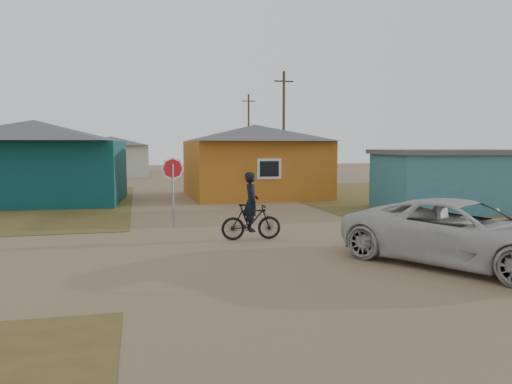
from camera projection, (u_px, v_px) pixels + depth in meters
ground at (284, 251)px, 13.09m from camera, size 120.00×120.00×0.00m
grass_ne at (452, 193)px, 28.91m from camera, size 20.00×18.00×0.00m
house_teal at (35, 160)px, 24.02m from camera, size 8.93×7.08×4.00m
house_yellow at (255, 160)px, 27.04m from camera, size 7.72×6.76×3.90m
shed_turquoise at (453, 180)px, 21.46m from camera, size 6.71×4.93×2.60m
house_pale_west at (111, 156)px, 44.47m from camera, size 7.04×6.15×3.60m
house_beige_east at (267, 154)px, 53.97m from camera, size 6.95×6.05×3.60m
house_pale_north at (40, 155)px, 54.26m from camera, size 6.28×5.81×3.40m
utility_pole_near at (284, 126)px, 35.52m from camera, size 1.40×0.20×8.00m
utility_pole_far at (249, 132)px, 51.24m from camera, size 1.40×0.20×8.00m
stop_sign at (173, 175)px, 16.96m from camera, size 0.76×0.24×2.38m
cyclist at (251, 215)px, 14.67m from camera, size 1.80×0.66×2.01m
vehicle at (462, 233)px, 11.54m from camera, size 5.01×5.97×1.52m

